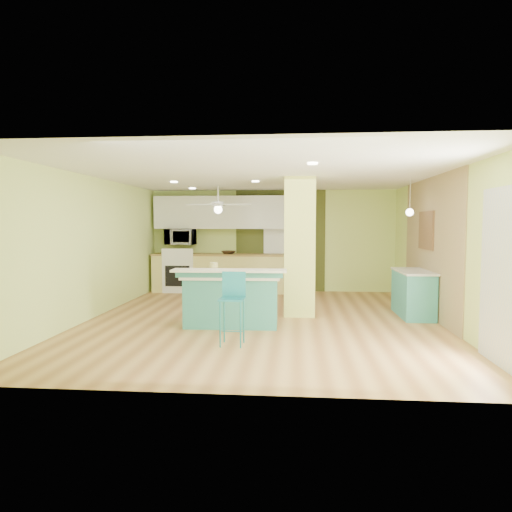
# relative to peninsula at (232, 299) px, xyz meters

# --- Properties ---
(floor) EXTENTS (6.00, 7.00, 0.01)m
(floor) POSITION_rel_peninsula_xyz_m (0.46, 0.46, -0.45)
(floor) COLOR #986335
(floor) RESTS_ON ground
(ceiling) EXTENTS (6.00, 7.00, 0.01)m
(ceiling) POSITION_rel_peninsula_xyz_m (0.46, 0.46, 2.06)
(ceiling) COLOR white
(ceiling) RESTS_ON wall_back
(wall_back) EXTENTS (6.00, 0.01, 2.50)m
(wall_back) POSITION_rel_peninsula_xyz_m (0.46, 3.96, 0.81)
(wall_back) COLOR #D4EB7E
(wall_back) RESTS_ON floor
(wall_front) EXTENTS (6.00, 0.01, 2.50)m
(wall_front) POSITION_rel_peninsula_xyz_m (0.46, -3.05, 0.81)
(wall_front) COLOR #D4EB7E
(wall_front) RESTS_ON floor
(wall_left) EXTENTS (0.01, 7.00, 2.50)m
(wall_left) POSITION_rel_peninsula_xyz_m (-2.54, 0.46, 0.81)
(wall_left) COLOR #D4EB7E
(wall_left) RESTS_ON floor
(wall_right) EXTENTS (0.01, 7.00, 2.50)m
(wall_right) POSITION_rel_peninsula_xyz_m (3.47, 0.46, 0.81)
(wall_right) COLOR #D4EB7E
(wall_right) RESTS_ON floor
(wood_panel) EXTENTS (0.02, 3.40, 2.50)m
(wood_panel) POSITION_rel_peninsula_xyz_m (3.45, 1.06, 0.81)
(wood_panel) COLOR #917753
(wood_panel) RESTS_ON floor
(olive_accent) EXTENTS (2.20, 0.02, 2.50)m
(olive_accent) POSITION_rel_peninsula_xyz_m (0.66, 3.95, 0.81)
(olive_accent) COLOR #454B1E
(olive_accent) RESTS_ON floor
(interior_door) EXTENTS (0.82, 0.05, 2.00)m
(interior_door) POSITION_rel_peninsula_xyz_m (0.66, 3.92, 0.56)
(interior_door) COLOR white
(interior_door) RESTS_ON floor
(french_door) EXTENTS (0.04, 1.08, 2.10)m
(french_door) POSITION_rel_peninsula_xyz_m (3.43, -1.84, 0.61)
(french_door) COLOR silver
(french_door) RESTS_ON floor
(column) EXTENTS (0.55, 0.55, 2.50)m
(column) POSITION_rel_peninsula_xyz_m (1.11, 0.96, 0.81)
(column) COLOR #D9E068
(column) RESTS_ON floor
(kitchen_run) EXTENTS (3.25, 0.63, 0.94)m
(kitchen_run) POSITION_rel_peninsula_xyz_m (-0.84, 3.66, 0.03)
(kitchen_run) COLOR #E5D878
(kitchen_run) RESTS_ON floor
(stove) EXTENTS (0.76, 0.66, 1.08)m
(stove) POSITION_rel_peninsula_xyz_m (-1.79, 3.65, 0.02)
(stove) COLOR white
(stove) RESTS_ON floor
(upper_cabinets) EXTENTS (3.20, 0.34, 0.80)m
(upper_cabinets) POSITION_rel_peninsula_xyz_m (-0.84, 3.78, 1.51)
(upper_cabinets) COLOR white
(upper_cabinets) RESTS_ON wall_back
(microwave) EXTENTS (0.70, 0.48, 0.39)m
(microwave) POSITION_rel_peninsula_xyz_m (-1.79, 3.66, 0.91)
(microwave) COLOR white
(microwave) RESTS_ON wall_back
(ceiling_fan) EXTENTS (1.41, 1.41, 0.61)m
(ceiling_fan) POSITION_rel_peninsula_xyz_m (-0.64, 2.46, 1.63)
(ceiling_fan) COLOR silver
(ceiling_fan) RESTS_ON ceiling
(pendant_lamp) EXTENTS (0.14, 0.14, 0.69)m
(pendant_lamp) POSITION_rel_peninsula_xyz_m (3.11, 1.21, 1.44)
(pendant_lamp) COLOR white
(pendant_lamp) RESTS_ON ceiling
(wall_decor) EXTENTS (0.03, 0.90, 0.70)m
(wall_decor) POSITION_rel_peninsula_xyz_m (3.43, 1.26, 1.11)
(wall_decor) COLOR brown
(wall_decor) RESTS_ON wood_panel
(peninsula) EXTENTS (1.80, 0.99, 0.96)m
(peninsula) POSITION_rel_peninsula_xyz_m (0.00, 0.00, 0.00)
(peninsula) COLOR teal
(peninsula) RESTS_ON floor
(bar_stool) EXTENTS (0.35, 0.35, 1.00)m
(bar_stool) POSITION_rel_peninsula_xyz_m (0.18, -1.16, 0.23)
(bar_stool) COLOR teal
(bar_stool) RESTS_ON floor
(side_counter) EXTENTS (0.55, 1.29, 0.83)m
(side_counter) POSITION_rel_peninsula_xyz_m (3.16, 1.04, -0.03)
(side_counter) COLOR teal
(side_counter) RESTS_ON floor
(fruit_bowl) EXTENTS (0.42, 0.42, 0.08)m
(fruit_bowl) POSITION_rel_peninsula_xyz_m (-0.57, 3.56, 0.54)
(fruit_bowl) COLOR #362416
(fruit_bowl) RESTS_ON kitchen_run
(canister) EXTENTS (0.14, 0.14, 0.19)m
(canister) POSITION_rel_peninsula_xyz_m (-0.33, 0.18, 0.48)
(canister) COLOR gold
(canister) RESTS_ON peninsula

